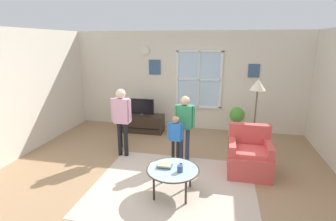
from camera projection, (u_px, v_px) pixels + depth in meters
The scene contains 16 objects.
ground_plane at pixel (161, 180), 4.56m from camera, with size 6.85×6.47×0.02m, color #9E7A56.
back_wall at pixel (187, 81), 7.04m from camera, with size 6.25×0.17×2.65m.
area_rug at pixel (174, 186), 4.36m from camera, with size 2.70×2.30×0.01m, color #C6B29E.
tv_stand at pixel (142, 123), 6.94m from camera, with size 1.14×0.48×0.47m.
television at pixel (142, 107), 6.82m from camera, with size 0.64×0.08×0.44m.
armchair at pixel (249, 156), 4.73m from camera, with size 0.76×0.74×0.87m.
coffee_table at pixel (173, 170), 4.05m from camera, with size 0.84×0.84×0.43m.
book_stack at pixel (165, 165), 4.12m from camera, with size 0.23×0.18×0.05m.
cup at pixel (180, 169), 3.95m from camera, with size 0.09×0.09×0.11m, color #334C8C.
remote_near_books at pixel (181, 166), 4.14m from camera, with size 0.04×0.14×0.02m, color black.
person_blue_shirt at pixel (176, 135), 4.97m from camera, with size 0.30×0.14×1.00m.
person_pink_shirt at pixel (122, 115), 5.29m from camera, with size 0.44×0.20×1.45m.
person_black_shirt at pixel (122, 119), 5.77m from camera, with size 0.32×0.15×1.08m.
person_green_shirt at pixel (185, 121), 5.13m from camera, with size 0.40×0.18×1.34m.
potted_plant_by_window at pixel (237, 121), 6.51m from camera, with size 0.38×0.38×0.77m.
floor_lamp at pixel (257, 93), 5.18m from camera, with size 0.32×0.32×1.64m.
Camera 1 is at (0.98, -3.96, 2.38)m, focal length 27.44 mm.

